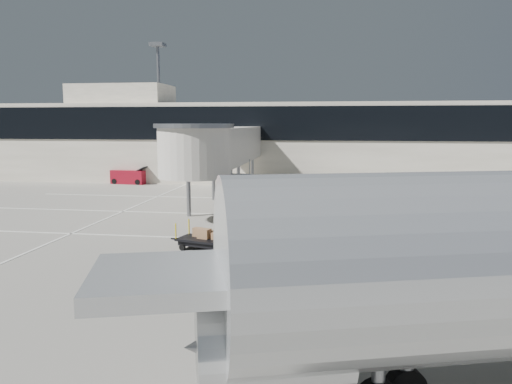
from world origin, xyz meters
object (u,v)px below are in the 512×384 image
at_px(ground_worker, 231,240).
at_px(belt_loader, 130,177).
at_px(baggage_tug, 281,214).
at_px(minivan, 405,193).
at_px(box_cart_far, 206,240).
at_px(box_cart_near, 271,234).
at_px(suitcase_cart, 379,220).

xyz_separation_m(ground_worker, belt_loader, (-15.53, 25.69, -0.17)).
distance_m(baggage_tug, minivan, 10.81).
relative_size(box_cart_far, minivan, 0.70).
bearing_deg(box_cart_near, box_cart_far, -133.49).
height_order(ground_worker, belt_loader, belt_loader).
bearing_deg(baggage_tug, belt_loader, 139.69).
bearing_deg(box_cart_far, baggage_tug, 82.54).
distance_m(baggage_tug, box_cart_near, 5.38).
xyz_separation_m(box_cart_near, belt_loader, (-16.98, 22.72, 0.16)).
bearing_deg(suitcase_cart, box_cart_far, -134.70).
height_order(minivan, belt_loader, belt_loader).
xyz_separation_m(baggage_tug, minivan, (8.31, 6.91, 0.46)).
bearing_deg(box_cart_near, ground_worker, -97.13).
xyz_separation_m(baggage_tug, box_cart_far, (-2.90, -6.92, -0.11)).
relative_size(box_cart_near, box_cart_far, 1.05).
xyz_separation_m(suitcase_cart, box_cart_far, (-8.70, -6.44, -0.01)).
relative_size(suitcase_cart, belt_loader, 0.90).
relative_size(baggage_tug, box_cart_far, 0.75).
bearing_deg(minivan, ground_worker, -108.44).
xyz_separation_m(baggage_tug, belt_loader, (-16.94, 17.34, 0.11)).
bearing_deg(belt_loader, baggage_tug, -39.38).
distance_m(minivan, belt_loader, 27.32).
distance_m(box_cart_far, minivan, 17.81).
bearing_deg(box_cart_far, ground_worker, -28.49).
xyz_separation_m(box_cart_far, belt_loader, (-14.04, 24.26, 0.21)).
xyz_separation_m(box_cart_near, box_cart_far, (-2.94, -1.54, -0.06)).
xyz_separation_m(suitcase_cart, minivan, (2.51, 7.39, 0.55)).
bearing_deg(minivan, box_cart_near, -109.90).
bearing_deg(suitcase_cart, baggage_tug, -175.92).
xyz_separation_m(suitcase_cart, belt_loader, (-22.74, 17.82, 0.20)).
bearing_deg(box_cart_far, minivan, 66.27).
distance_m(suitcase_cart, belt_loader, 28.89).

